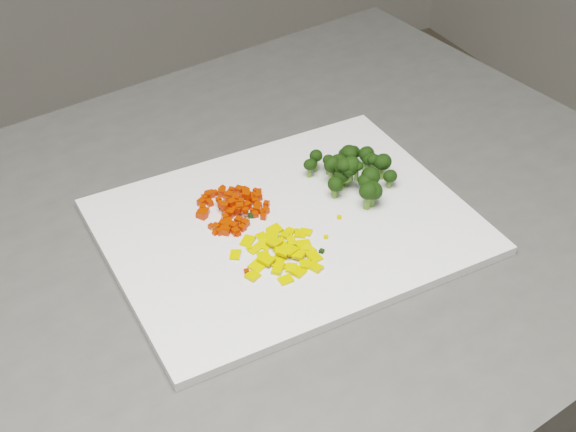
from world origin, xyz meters
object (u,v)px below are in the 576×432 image
cutting_board (288,226)px  carrot_pile (233,202)px  pepper_pile (282,249)px  broccoli_pile (345,168)px

cutting_board → carrot_pile: carrot_pile is taller
pepper_pile → cutting_board: bearing=55.0°
cutting_board → broccoli_pile: bearing=18.4°
cutting_board → broccoli_pile: 0.11m
carrot_pile → broccoli_pile: 0.15m
carrot_pile → broccoli_pile: (0.14, -0.02, 0.01)m
cutting_board → pepper_pile: size_ratio=3.88×
cutting_board → broccoli_pile: broccoli_pile is taller
carrot_pile → pepper_pile: 0.10m
cutting_board → carrot_pile: bearing=132.3°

